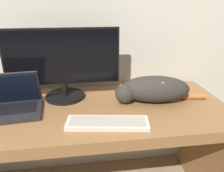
# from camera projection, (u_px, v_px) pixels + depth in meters

# --- Properties ---
(desk) EXTENTS (1.79, 0.67, 0.71)m
(desk) POSITION_uv_depth(u_px,v_px,m) (73.00, 129.00, 1.27)
(desk) COLOR olive
(desk) RESTS_ON ground_plane
(monitor) EXTENTS (0.68, 0.24, 0.43)m
(monitor) POSITION_uv_depth(u_px,v_px,m) (63.00, 64.00, 1.29)
(monitor) COLOR black
(monitor) RESTS_ON desk
(laptop) EXTENTS (0.34, 0.27, 0.23)m
(laptop) POSITION_uv_depth(u_px,v_px,m) (11.00, 104.00, 1.17)
(laptop) COLOR #232326
(laptop) RESTS_ON desk
(external_keyboard) EXTENTS (0.42, 0.18, 0.02)m
(external_keyboard) POSITION_uv_depth(u_px,v_px,m) (108.00, 123.00, 1.06)
(external_keyboard) COLOR beige
(external_keyboard) RESTS_ON desk
(cat) EXTENTS (0.56, 0.23, 0.16)m
(cat) POSITION_uv_depth(u_px,v_px,m) (152.00, 89.00, 1.29)
(cat) COLOR #332D28
(cat) RESTS_ON desk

